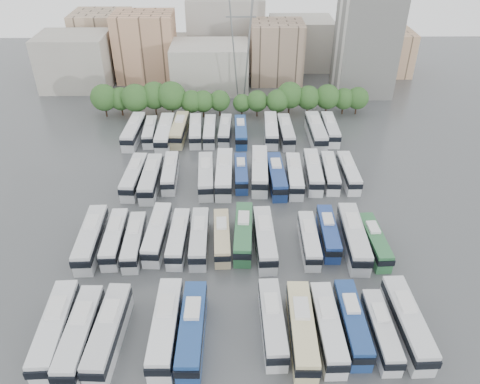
{
  "coord_description": "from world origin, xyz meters",
  "views": [
    {
      "loc": [
        0.42,
        -61.7,
        47.19
      ],
      "look_at": [
        1.23,
        4.48,
        3.0
      ],
      "focal_mm": 35.0,
      "sensor_mm": 36.0,
      "label": 1
    }
  ],
  "objects_px": {
    "bus_r3_s7": "(241,132)",
    "bus_r1_s7": "(243,233)",
    "bus_r3_s2": "(165,133)",
    "bus_r0_s9": "(302,329)",
    "bus_r0_s0": "(56,329)",
    "bus_r0_s12": "(381,330)",
    "bus_r0_s10": "(328,327)",
    "bus_r3_s9": "(271,130)",
    "bus_r2_s8": "(260,170)",
    "bus_r3_s10": "(286,131)",
    "bus_r0_s13": "(407,322)",
    "bus_r3_s6": "(225,130)",
    "bus_r1_s13": "(374,241)",
    "bus_r1_s2": "(134,241)",
    "bus_r2_s2": "(151,178)",
    "apartment_tower": "(366,42)",
    "bus_r2_s6": "(224,173)",
    "bus_r2_s11": "(313,171)",
    "bus_r2_s10": "(294,175)",
    "bus_r1_s5": "(199,238)",
    "bus_r0_s4": "(166,327)",
    "bus_r0_s11": "(352,322)",
    "bus_r1_s11": "(328,232)",
    "bus_r1_s12": "(353,237)",
    "bus_r3_s5": "(210,131)",
    "bus_r2_s9": "(277,176)",
    "bus_r1_s0": "(91,238)",
    "bus_r1_s3": "(157,233)",
    "bus_r2_s5": "(206,175)",
    "bus_r1_s6": "(222,237)",
    "bus_r2_s13": "(349,172)",
    "electricity_pylon": "(241,28)",
    "bus_r3_s12": "(316,131)",
    "bus_r3_s3": "(179,129)",
    "bus_r1_s10": "(309,240)",
    "bus_r3_s0": "(134,131)",
    "bus_r0_s2": "(109,332)",
    "bus_r0_s1": "(80,334)",
    "bus_r3_s13": "(330,129)",
    "bus_r2_s12": "(330,172)",
    "bus_r3_s1": "(150,131)",
    "bus_r1_s4": "(179,238)"
  },
  "relations": [
    {
      "from": "bus_r3_s3",
      "to": "bus_r2_s10",
      "type": "bearing_deg",
      "value": -37.21
    },
    {
      "from": "electricity_pylon",
      "to": "bus_r3_s6",
      "type": "bearing_deg",
      "value": -100.95
    },
    {
      "from": "bus_r1_s4",
      "to": "bus_r1_s3",
      "type": "bearing_deg",
      "value": 165.27
    },
    {
      "from": "bus_r1_s5",
      "to": "bus_r2_s6",
      "type": "xyz_separation_m",
      "value": [
        3.52,
        18.31,
        0.27
      ]
    },
    {
      "from": "bus_r0_s13",
      "to": "bus_r1_s7",
      "type": "relative_size",
      "value": 1.06
    },
    {
      "from": "bus_r2_s11",
      "to": "bus_r3_s3",
      "type": "xyz_separation_m",
      "value": [
        -26.68,
        17.95,
        0.04
      ]
    },
    {
      "from": "bus_r3_s7",
      "to": "bus_r1_s7",
      "type": "bearing_deg",
      "value": -90.87
    },
    {
      "from": "bus_r1_s12",
      "to": "bus_r2_s13",
      "type": "xyz_separation_m",
      "value": [
        3.3,
        19.45,
        -0.32
      ]
    },
    {
      "from": "bus_r0_s10",
      "to": "bus_r1_s3",
      "type": "xyz_separation_m",
      "value": [
        -23.21,
        18.54,
        -0.02
      ]
    },
    {
      "from": "bus_r0_s10",
      "to": "bus_r0_s13",
      "type": "bearing_deg",
      "value": 2.47
    },
    {
      "from": "bus_r1_s7",
      "to": "bus_r1_s0",
      "type": "bearing_deg",
      "value": -174.39
    },
    {
      "from": "bus_r0_s13",
      "to": "bus_r2_s12",
      "type": "height_order",
      "value": "bus_r0_s13"
    },
    {
      "from": "bus_r1_s6",
      "to": "bus_r2_s8",
      "type": "xyz_separation_m",
      "value": [
        6.69,
        19.2,
        0.37
      ]
    },
    {
      "from": "bus_r0_s10",
      "to": "bus_r3_s9",
      "type": "bearing_deg",
      "value": 92.6
    },
    {
      "from": "bus_r0_s0",
      "to": "bus_r0_s12",
      "type": "xyz_separation_m",
      "value": [
        39.44,
        -0.35,
        -0.36
      ]
    },
    {
      "from": "bus_r1_s3",
      "to": "bus_r3_s5",
      "type": "relative_size",
      "value": 1.09
    },
    {
      "from": "bus_r0_s13",
      "to": "bus_r3_s6",
      "type": "height_order",
      "value": "bus_r0_s13"
    },
    {
      "from": "bus_r1_s2",
      "to": "bus_r3_s7",
      "type": "distance_m",
      "value": 40.3
    },
    {
      "from": "bus_r3_s12",
      "to": "bus_r3_s3",
      "type": "bearing_deg",
      "value": 176.07
    },
    {
      "from": "bus_r2_s8",
      "to": "bus_r3_s10",
      "type": "height_order",
      "value": "bus_r2_s8"
    },
    {
      "from": "bus_r2_s10",
      "to": "bus_r1_s3",
      "type": "bearing_deg",
      "value": -141.89
    },
    {
      "from": "apartment_tower",
      "to": "bus_r2_s6",
      "type": "xyz_separation_m",
      "value": [
        -35.6,
        -45.9,
        -10.91
      ]
    },
    {
      "from": "apartment_tower",
      "to": "bus_r0_s13",
      "type": "bearing_deg",
      "value": -98.78
    },
    {
      "from": "bus_r1_s10",
      "to": "bus_r1_s11",
      "type": "height_order",
      "value": "bus_r1_s11"
    },
    {
      "from": "bus_r0_s4",
      "to": "bus_r2_s13",
      "type": "height_order",
      "value": "bus_r0_s4"
    },
    {
      "from": "bus_r2_s11",
      "to": "bus_r2_s10",
      "type": "bearing_deg",
      "value": -156.94
    },
    {
      "from": "bus_r3_s2",
      "to": "bus_r2_s9",
      "type": "bearing_deg",
      "value": -37.66
    },
    {
      "from": "bus_r3_s2",
      "to": "bus_r0_s9",
      "type": "bearing_deg",
      "value": -66.43
    },
    {
      "from": "bus_r0_s9",
      "to": "bus_r1_s13",
      "type": "relative_size",
      "value": 1.18
    },
    {
      "from": "bus_r3_s10",
      "to": "bus_r2_s2",
      "type": "bearing_deg",
      "value": -145.81
    },
    {
      "from": "bus_r1_s13",
      "to": "bus_r3_s12",
      "type": "bearing_deg",
      "value": 92.7
    },
    {
      "from": "bus_r0_s0",
      "to": "bus_r3_s5",
      "type": "bearing_deg",
      "value": 70.67
    },
    {
      "from": "bus_r1_s5",
      "to": "bus_r0_s0",
      "type": "bearing_deg",
      "value": -133.45
    },
    {
      "from": "bus_r2_s13",
      "to": "bus_r3_s7",
      "type": "xyz_separation_m",
      "value": [
        -19.96,
        17.13,
        0.01
      ]
    },
    {
      "from": "bus_r0_s4",
      "to": "bus_r3_s0",
      "type": "xyz_separation_m",
      "value": [
        -13.36,
        53.62,
        -0.06
      ]
    },
    {
      "from": "bus_r0_s13",
      "to": "bus_r1_s11",
      "type": "distance_m",
      "value": 19.22
    },
    {
      "from": "bus_r0_s11",
      "to": "bus_r3_s10",
      "type": "distance_m",
      "value": 52.72
    },
    {
      "from": "bus_r0_s1",
      "to": "bus_r3_s13",
      "type": "relative_size",
      "value": 1.08
    },
    {
      "from": "apartment_tower",
      "to": "bus_r0_s4",
      "type": "relative_size",
      "value": 1.93
    },
    {
      "from": "bus_r0_s0",
      "to": "bus_r2_s10",
      "type": "distance_m",
      "value": 48.17
    },
    {
      "from": "bus_r1_s11",
      "to": "bus_r1_s12",
      "type": "height_order",
      "value": "bus_r1_s12"
    },
    {
      "from": "bus_r1_s3",
      "to": "bus_r3_s2",
      "type": "height_order",
      "value": "bus_r3_s2"
    },
    {
      "from": "bus_r0_s9",
      "to": "bus_r2_s2",
      "type": "bearing_deg",
      "value": 124.95
    },
    {
      "from": "bus_r0_s2",
      "to": "bus_r3_s0",
      "type": "bearing_deg",
      "value": 99.67
    },
    {
      "from": "bus_r2_s5",
      "to": "bus_r1_s6",
      "type": "bearing_deg",
      "value": -82.19
    },
    {
      "from": "bus_r0_s13",
      "to": "bus_r3_s2",
      "type": "xyz_separation_m",
      "value": [
        -36.08,
        52.14,
        0.06
      ]
    },
    {
      "from": "bus_r0_s1",
      "to": "bus_r0_s4",
      "type": "height_order",
      "value": "bus_r0_s4"
    },
    {
      "from": "bus_r0_s0",
      "to": "bus_r1_s7",
      "type": "relative_size",
      "value": 1.09
    },
    {
      "from": "bus_r2_s5",
      "to": "bus_r3_s6",
      "type": "xyz_separation_m",
      "value": [
        3.27,
        19.08,
        -0.19
      ]
    },
    {
      "from": "bus_r3_s1",
      "to": "bus_r2_s11",
      "type": "bearing_deg",
      "value": -30.48
    }
  ]
}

